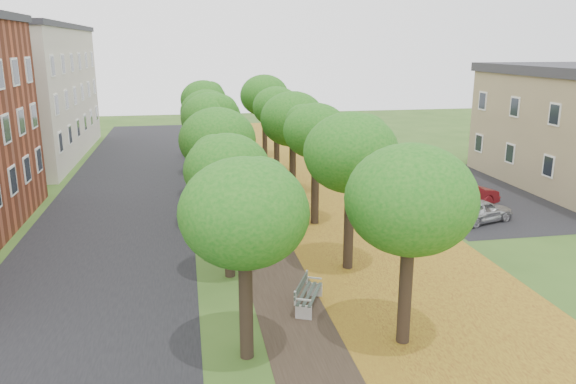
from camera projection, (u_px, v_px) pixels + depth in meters
name	position (u px, v px, depth m)	size (l,w,h in m)	color
ground	(320.00, 349.00, 16.79)	(120.00, 120.00, 0.00)	#2D4C19
street_asphalt	(116.00, 216.00, 29.75)	(8.00, 70.00, 0.01)	black
footpath	(257.00, 209.00, 31.06)	(3.20, 70.00, 0.01)	black
leaf_verge	(344.00, 205.00, 31.93)	(7.50, 70.00, 0.01)	#A5891E
parking_lot	(473.00, 193.00, 34.36)	(9.00, 16.00, 0.01)	black
tree_row_west	(214.00, 130.00, 29.54)	(3.57, 33.57, 6.02)	black
tree_row_east	(303.00, 128.00, 30.37)	(3.57, 33.57, 6.02)	black
building_cream	(11.00, 92.00, 43.89)	(10.30, 20.30, 10.40)	beige
bench	(307.00, 294.00, 19.38)	(1.35, 2.06, 0.95)	#2A352E
car_silver	(481.00, 210.00, 28.69)	(1.45, 3.60, 1.23)	#B7B6BB
car_red	(462.00, 195.00, 31.30)	(1.54, 4.42, 1.46)	maroon
car_grey	(442.00, 184.00, 34.17)	(1.77, 4.36, 1.27)	#35343A
car_white	(429.00, 179.00, 35.05)	(2.25, 4.87, 1.35)	silver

